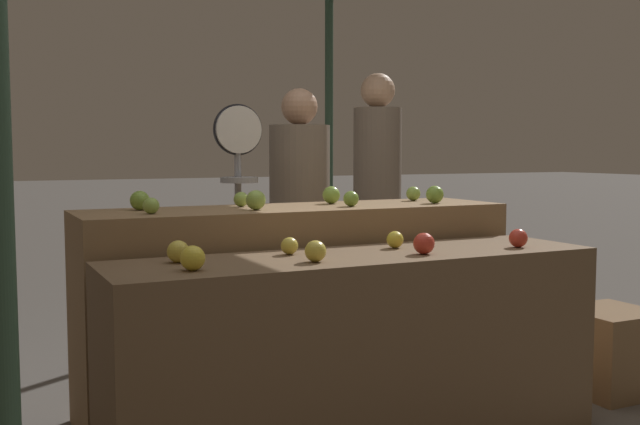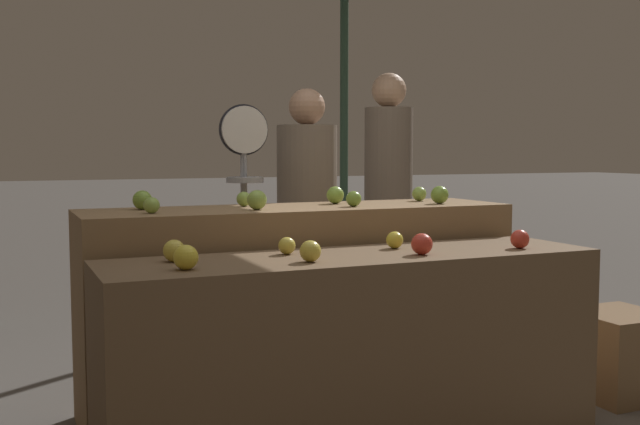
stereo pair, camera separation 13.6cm
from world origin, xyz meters
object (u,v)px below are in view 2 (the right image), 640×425
at_px(produce_scale, 244,182).
at_px(wooden_crate_side, 618,354).
at_px(person_customer_left, 388,182).
at_px(person_vendor_at_scale, 307,206).

height_order(produce_scale, wooden_crate_side, produce_scale).
xyz_separation_m(person_customer_left, wooden_crate_side, (0.43, -1.64, -0.82)).
xyz_separation_m(produce_scale, person_vendor_at_scale, (0.43, 0.17, -0.16)).
relative_size(produce_scale, person_customer_left, 0.85).
height_order(person_vendor_at_scale, wooden_crate_side, person_vendor_at_scale).
bearing_deg(produce_scale, person_customer_left, 26.97).
relative_size(produce_scale, wooden_crate_side, 3.47).
height_order(produce_scale, person_customer_left, person_customer_left).
distance_m(produce_scale, wooden_crate_side, 2.12).
distance_m(person_vendor_at_scale, wooden_crate_side, 1.84).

